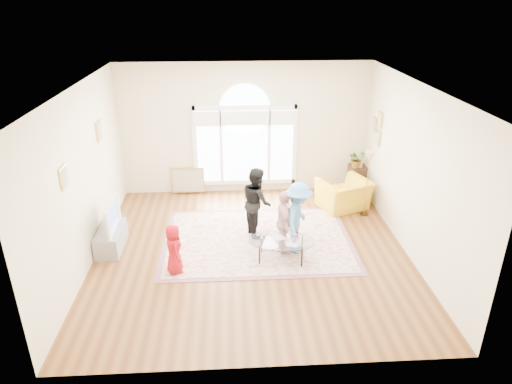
{
  "coord_description": "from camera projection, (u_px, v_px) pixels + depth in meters",
  "views": [
    {
      "loc": [
        -0.38,
        -7.67,
        4.67
      ],
      "look_at": [
        0.1,
        0.3,
        1.13
      ],
      "focal_mm": 32.0,
      "sensor_mm": 36.0,
      "label": 1
    }
  ],
  "objects": [
    {
      "name": "child_red",
      "position": [
        174.0,
        249.0,
        8.06
      ],
      "size": [
        0.41,
        0.52,
        0.93
      ],
      "primitive_type": "imported",
      "rotation": [
        0.0,
        0.0,
        1.85
      ],
      "color": "#A20D17",
      "rests_on": "area_rug"
    },
    {
      "name": "plant_pedestal",
      "position": [
        355.0,
        180.0,
        11.32
      ],
      "size": [
        0.2,
        0.2,
        0.7
      ],
      "primitive_type": "cylinder",
      "color": "white",
      "rests_on": "ground"
    },
    {
      "name": "child_pink",
      "position": [
        284.0,
        222.0,
        8.63
      ],
      "size": [
        0.36,
        0.76,
        1.26
      ],
      "primitive_type": "imported",
      "rotation": [
        0.0,
        0.0,
        1.65
      ],
      "color": "#E9ABB7",
      "rests_on": "area_rug"
    },
    {
      "name": "potted_plant",
      "position": [
        357.0,
        159.0,
        11.09
      ],
      "size": [
        0.5,
        0.47,
        0.44
      ],
      "primitive_type": "imported",
      "rotation": [
        0.0,
        0.0,
        0.39
      ],
      "color": "#33722D",
      "rests_on": "plant_pedestal"
    },
    {
      "name": "side_cabinet",
      "position": [
        357.0,
        179.0,
        11.38
      ],
      "size": [
        0.4,
        0.5,
        0.7
      ],
      "primitive_type": "cube",
      "color": "black",
      "rests_on": "ground"
    },
    {
      "name": "tv_console",
      "position": [
        111.0,
        239.0,
        8.95
      ],
      "size": [
        0.45,
        1.0,
        0.42
      ],
      "primitive_type": "cube",
      "color": "gray",
      "rests_on": "ground"
    },
    {
      "name": "ground",
      "position": [
        252.0,
        251.0,
        8.91
      ],
      "size": [
        6.0,
        6.0,
        0.0
      ],
      "primitive_type": "plane",
      "color": "#572F15",
      "rests_on": "ground"
    },
    {
      "name": "child_blue",
      "position": [
        298.0,
        218.0,
        8.62
      ],
      "size": [
        0.8,
        1.04,
        1.41
      ],
      "primitive_type": "imported",
      "rotation": [
        0.0,
        0.0,
        1.23
      ],
      "color": "#5190CB",
      "rests_on": "area_rug"
    },
    {
      "name": "coffee_table",
      "position": [
        281.0,
        241.0,
        8.48
      ],
      "size": [
        1.34,
        0.97,
        0.54
      ],
      "rotation": [
        0.0,
        0.0,
        -0.16
      ],
      "color": "silver",
      "rests_on": "ground"
    },
    {
      "name": "floor_lamp",
      "position": [
        370.0,
        161.0,
        9.86
      ],
      "size": [
        0.27,
        0.27,
        1.51
      ],
      "color": "black",
      "rests_on": "ground"
    },
    {
      "name": "child_black",
      "position": [
        257.0,
        202.0,
        9.25
      ],
      "size": [
        0.71,
        0.82,
        1.45
      ],
      "primitive_type": "imported",
      "rotation": [
        0.0,
        0.0,
        1.83
      ],
      "color": "black",
      "rests_on": "area_rug"
    },
    {
      "name": "television",
      "position": [
        108.0,
        216.0,
        8.75
      ],
      "size": [
        0.16,
        0.97,
        0.56
      ],
      "color": "black",
      "rests_on": "tv_console"
    },
    {
      "name": "armchair",
      "position": [
        344.0,
        194.0,
        10.55
      ],
      "size": [
        1.34,
        1.27,
        0.7
      ],
      "primitive_type": "imported",
      "rotation": [
        0.0,
        0.0,
        3.52
      ],
      "color": "gold",
      "rests_on": "ground"
    },
    {
      "name": "room_shell",
      "position": [
        246.0,
        133.0,
        10.86
      ],
      "size": [
        6.0,
        6.0,
        6.0
      ],
      "color": "beige",
      "rests_on": "ground"
    },
    {
      "name": "rug_border",
      "position": [
        257.0,
        240.0,
        9.3
      ],
      "size": [
        3.8,
        2.8,
        0.01
      ],
      "primitive_type": "cube",
      "color": "#81505F",
      "rests_on": "ground"
    },
    {
      "name": "area_rug",
      "position": [
        257.0,
        240.0,
        9.3
      ],
      "size": [
        3.6,
        2.6,
        0.02
      ],
      "primitive_type": "cube",
      "color": "beige",
      "rests_on": "ground"
    },
    {
      "name": "leaning_picture",
      "position": [
        189.0,
        193.0,
        11.48
      ],
      "size": [
        0.8,
        0.14,
        0.62
      ],
      "primitive_type": "cube",
      "rotation": [
        -0.14,
        0.0,
        0.0
      ],
      "color": "tan",
      "rests_on": "ground"
    }
  ]
}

